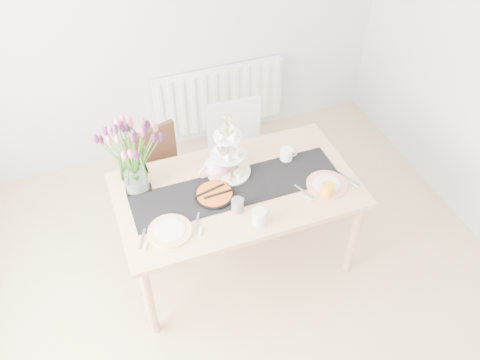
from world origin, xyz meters
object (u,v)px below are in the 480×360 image
object	(u,v)px
chair_white	(238,147)
cake_stand	(228,159)
teapot	(216,166)
plate_left	(170,231)
mug_grey	(238,205)
mug_orange	(328,190)
dining_table	(237,196)
cream_jug	(286,155)
mug_white	(259,217)
tulip_vase	(130,148)
tart_tin	(214,195)
radiator	(219,98)
chair_brown	(161,174)
plate_right	(327,185)

from	to	relation	value
chair_white	cake_stand	xyz separation A→B (m)	(-0.25, -0.51, 0.37)
teapot	plate_left	bearing A→B (deg)	-154.52
mug_grey	mug_orange	world-z (taller)	mug_orange
dining_table	plate_left	size ratio (longest dim) A/B	5.87
cake_stand	mug_grey	world-z (taller)	cake_stand
teapot	cream_jug	bearing A→B (deg)	-17.18
cake_stand	mug_orange	bearing A→B (deg)	-38.99
mug_white	chair_white	bearing A→B (deg)	64.58
tulip_vase	mug_white	xyz separation A→B (m)	(0.64, -0.58, -0.28)
teapot	tart_tin	distance (m)	0.21
radiator	mug_white	size ratio (longest dim) A/B	11.19
teapot	tart_tin	size ratio (longest dim) A/B	1.03
tart_tin	cake_stand	bearing A→B (deg)	48.36
cake_stand	tart_tin	size ratio (longest dim) A/B	1.68
dining_table	chair_brown	bearing A→B (deg)	123.20
chair_brown	chair_white	distance (m)	0.65
mug_white	plate_right	distance (m)	0.57
cream_jug	dining_table	bearing A→B (deg)	-148.06
chair_brown	teapot	world-z (taller)	teapot
radiator	dining_table	bearing A→B (deg)	-103.88
chair_brown	teapot	distance (m)	0.64
plate_right	chair_brown	bearing A→B (deg)	140.68
chair_brown	radiator	bearing A→B (deg)	30.81
plate_right	radiator	bearing A→B (deg)	97.55
radiator	teapot	bearing A→B (deg)	-109.12
teapot	plate_right	bearing A→B (deg)	-43.64
chair_brown	cream_jug	distance (m)	0.98
chair_white	tulip_vase	xyz separation A→B (m)	(-0.87, -0.42, 0.58)
mug_orange	plate_right	world-z (taller)	mug_orange
tulip_vase	mug_white	size ratio (longest dim) A/B	5.78
cream_jug	mug_white	bearing A→B (deg)	-116.91
tart_tin	plate_right	size ratio (longest dim) A/B	0.96
dining_table	cake_stand	distance (m)	0.26
mug_white	plate_left	distance (m)	0.55
chair_brown	cake_stand	world-z (taller)	cake_stand
chair_white	plate_right	distance (m)	0.94
tulip_vase	mug_orange	distance (m)	1.28
tart_tin	tulip_vase	bearing A→B (deg)	149.61
cake_stand	dining_table	bearing A→B (deg)	-89.44
radiator	plate_right	bearing A→B (deg)	-82.45
chair_white	tulip_vase	world-z (taller)	tulip_vase
plate_left	tart_tin	bearing A→B (deg)	28.55
dining_table	chair_white	distance (m)	0.73
chair_white	tulip_vase	distance (m)	1.13
chair_white	tart_tin	world-z (taller)	chair_white
cream_jug	teapot	bearing A→B (deg)	-168.79
dining_table	mug_white	size ratio (longest dim) A/B	14.92
mug_white	plate_right	size ratio (longest dim) A/B	0.39
radiator	mug_orange	xyz separation A→B (m)	(0.17, -1.70, 0.35)
cream_jug	mug_white	world-z (taller)	mug_white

